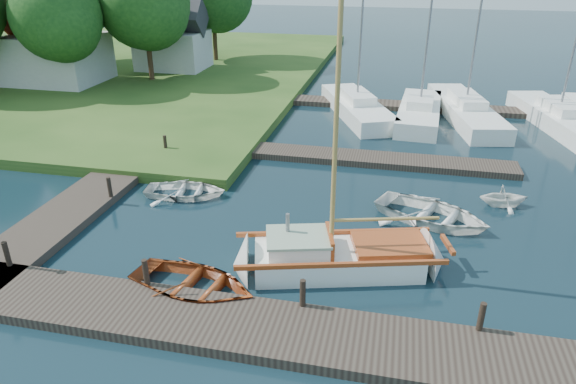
% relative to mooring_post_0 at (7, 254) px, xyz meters
% --- Properties ---
extents(ground, '(160.00, 160.00, 0.00)m').
position_rel_mooring_post_0_xyz_m(ground, '(7.50, 5.00, -0.70)').
color(ground, black).
rests_on(ground, ground).
extents(near_dock, '(18.00, 2.20, 0.30)m').
position_rel_mooring_post_0_xyz_m(near_dock, '(7.50, -1.00, -0.55)').
color(near_dock, '#2F241E').
rests_on(near_dock, ground).
extents(left_dock, '(2.20, 18.00, 0.30)m').
position_rel_mooring_post_0_xyz_m(left_dock, '(-0.50, 7.00, -0.55)').
color(left_dock, '#2F241E').
rests_on(left_dock, ground).
extents(far_dock, '(14.00, 1.60, 0.30)m').
position_rel_mooring_post_0_xyz_m(far_dock, '(9.50, 11.50, -0.55)').
color(far_dock, '#2F241E').
rests_on(far_dock, ground).
extents(pontoon, '(30.00, 1.60, 0.30)m').
position_rel_mooring_post_0_xyz_m(pontoon, '(17.50, 21.00, -0.55)').
color(pontoon, '#2F241E').
rests_on(pontoon, ground).
extents(shore, '(50.00, 40.00, 0.50)m').
position_rel_mooring_post_0_xyz_m(shore, '(-20.50, 27.00, -0.45)').
color(shore, '#284818').
rests_on(shore, ground).
extents(mooring_post_0, '(0.16, 0.16, 0.80)m').
position_rel_mooring_post_0_xyz_m(mooring_post_0, '(0.00, 0.00, 0.00)').
color(mooring_post_0, black).
rests_on(mooring_post_0, near_dock).
extents(mooring_post_1, '(0.16, 0.16, 0.80)m').
position_rel_mooring_post_0_xyz_m(mooring_post_1, '(4.50, 0.00, 0.00)').
color(mooring_post_1, black).
rests_on(mooring_post_1, near_dock).
extents(mooring_post_2, '(0.16, 0.16, 0.80)m').
position_rel_mooring_post_0_xyz_m(mooring_post_2, '(9.00, 0.00, 0.00)').
color(mooring_post_2, black).
rests_on(mooring_post_2, near_dock).
extents(mooring_post_3, '(0.16, 0.16, 0.80)m').
position_rel_mooring_post_0_xyz_m(mooring_post_3, '(13.50, 0.00, 0.00)').
color(mooring_post_3, black).
rests_on(mooring_post_3, near_dock).
extents(mooring_post_4, '(0.16, 0.16, 0.80)m').
position_rel_mooring_post_0_xyz_m(mooring_post_4, '(0.50, 5.00, 0.00)').
color(mooring_post_4, black).
rests_on(mooring_post_4, left_dock).
extents(mooring_post_5, '(0.16, 0.16, 0.80)m').
position_rel_mooring_post_0_xyz_m(mooring_post_5, '(0.50, 10.00, 0.00)').
color(mooring_post_5, black).
rests_on(mooring_post_5, left_dock).
extents(sailboat, '(7.41, 3.79, 9.83)m').
position_rel_mooring_post_0_xyz_m(sailboat, '(9.77, 2.45, -0.36)').
color(sailboat, white).
rests_on(sailboat, ground).
extents(dinghy, '(4.20, 3.33, 0.78)m').
position_rel_mooring_post_0_xyz_m(dinghy, '(5.76, 0.30, -0.31)').
color(dinghy, '#913410').
rests_on(dinghy, ground).
extents(tender_a, '(3.48, 2.70, 0.66)m').
position_rel_mooring_post_0_xyz_m(tender_a, '(3.03, 6.25, -0.37)').
color(tender_a, white).
rests_on(tender_a, ground).
extents(tender_c, '(4.92, 4.31, 0.85)m').
position_rel_mooring_post_0_xyz_m(tender_c, '(12.55, 6.17, -0.28)').
color(tender_c, white).
rests_on(tender_c, ground).
extents(tender_d, '(2.06, 1.86, 0.95)m').
position_rel_mooring_post_0_xyz_m(tender_d, '(15.28, 8.07, -0.22)').
color(tender_d, white).
rests_on(tender_d, ground).
extents(marina_boat_1, '(5.33, 8.70, 11.34)m').
position_rel_mooring_post_0_xyz_m(marina_boat_1, '(8.62, 18.90, -0.13)').
color(marina_boat_1, white).
rests_on(marina_boat_1, ground).
extents(marina_boat_2, '(2.71, 7.86, 11.28)m').
position_rel_mooring_post_0_xyz_m(marina_boat_2, '(12.24, 18.64, -0.12)').
color(marina_boat_2, white).
rests_on(marina_boat_2, ground).
extents(marina_boat_3, '(4.07, 9.98, 10.90)m').
position_rel_mooring_post_0_xyz_m(marina_boat_3, '(14.85, 19.66, -0.14)').
color(marina_boat_3, white).
rests_on(marina_boat_3, ground).
extents(marina_boat_4, '(4.11, 9.25, 10.78)m').
position_rel_mooring_post_0_xyz_m(marina_boat_4, '(19.74, 19.12, -0.14)').
color(marina_boat_4, white).
rests_on(marina_boat_4, ground).
extents(house_a, '(6.30, 5.00, 6.29)m').
position_rel_mooring_post_0_xyz_m(house_a, '(-12.50, 21.00, 2.26)').
color(house_a, beige).
rests_on(house_a, shore).
extents(house_c, '(5.25, 4.00, 5.28)m').
position_rel_mooring_post_0_xyz_m(house_c, '(-6.50, 27.00, 1.88)').
color(house_c, beige).
rests_on(house_c, shore).
extents(tree_2, '(5.83, 5.75, 7.82)m').
position_rel_mooring_post_0_xyz_m(tree_2, '(-10.50, 19.05, 4.55)').
color(tree_2, '#332114').
rests_on(tree_2, shore).
extents(tree_3, '(6.41, 6.38, 8.74)m').
position_rel_mooring_post_0_xyz_m(tree_3, '(-6.50, 23.05, 5.11)').
color(tree_3, '#332114').
rests_on(tree_3, shore).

